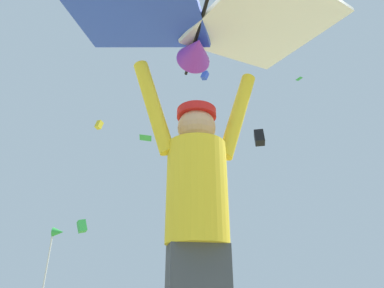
{
  "coord_description": "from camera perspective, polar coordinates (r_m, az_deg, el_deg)",
  "views": [
    {
      "loc": [
        0.16,
        -1.84,
        0.62
      ],
      "look_at": [
        0.22,
        1.21,
        2.01
      ],
      "focal_mm": 29.4,
      "sensor_mm": 36.0,
      "label": 1
    }
  ],
  "objects": [
    {
      "name": "kite_flyer_person",
      "position": [
        1.71,
        0.96,
        -13.87
      ],
      "size": [
        0.81,
        0.39,
        1.92
      ],
      "color": "#424751",
      "rests_on": "ground"
    },
    {
      "name": "held_stunt_kite",
      "position": [
        2.27,
        1.24,
        21.23
      ],
      "size": [
        2.11,
        1.27,
        0.43
      ],
      "color": "black"
    },
    {
      "name": "distant_kite_green_high_right",
      "position": [
        32.66,
        -1.55,
        -3.05
      ],
      "size": [
        0.76,
        0.91,
        1.16
      ],
      "color": "green"
    },
    {
      "name": "distant_kite_green_mid_left",
      "position": [
        37.83,
        -19.34,
        -13.89
      ],
      "size": [
        1.43,
        1.14,
        1.55
      ],
      "color": "green"
    },
    {
      "name": "distant_kite_black_low_left",
      "position": [
        29.04,
        12.11,
        1.13
      ],
      "size": [
        0.98,
        1.28,
        1.54
      ],
      "color": "black"
    },
    {
      "name": "distant_kite_yellow_overhead_distant",
      "position": [
        36.6,
        -16.52,
        3.35
      ],
      "size": [
        0.93,
        0.89,
        1.07
      ],
      "color": "yellow"
    },
    {
      "name": "distant_kite_green_mid_right",
      "position": [
        32.02,
        18.84,
        11.17
      ],
      "size": [
        0.59,
        0.61,
        0.25
      ],
      "color": "green"
    },
    {
      "name": "distant_kite_green_far_center",
      "position": [
        19.43,
        -8.41,
        1.18
      ],
      "size": [
        1.03,
        1.03,
        0.16
      ],
      "color": "green"
    },
    {
      "name": "distant_kite_blue_low_right",
      "position": [
        31.56,
        2.35,
        12.32
      ],
      "size": [
        0.91,
        0.69,
        0.98
      ],
      "color": "blue"
    },
    {
      "name": "marker_flag",
      "position": [
        9.4,
        -23.4,
        -15.38
      ],
      "size": [
        0.3,
        0.24,
        2.07
      ],
      "color": "silver",
      "rests_on": "ground"
    }
  ]
}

